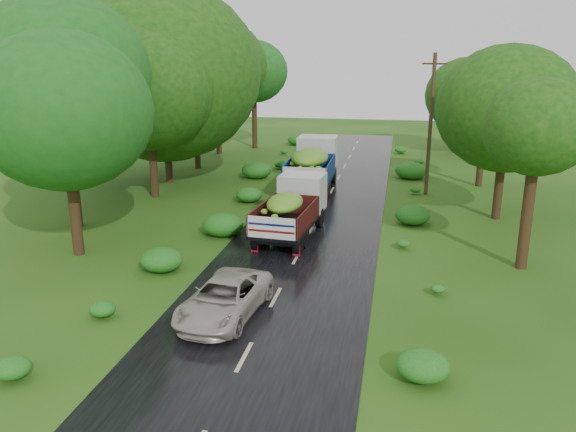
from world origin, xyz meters
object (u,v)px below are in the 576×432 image
(truck_far, at_px, (313,162))
(utility_pole, at_px, (430,124))
(car, at_px, (225,298))
(truck_near, at_px, (293,206))

(truck_far, height_order, utility_pole, utility_pole)
(truck_far, height_order, car, truck_far)
(truck_near, bearing_deg, car, -89.28)
(truck_near, height_order, utility_pole, utility_pole)
(truck_far, relative_size, utility_pole, 0.87)
(utility_pole, bearing_deg, car, -88.69)
(truck_near, distance_m, car, 8.61)
(truck_far, xyz_separation_m, utility_pole, (6.78, -0.09, 2.50))
(car, bearing_deg, truck_near, 92.15)
(car, xyz_separation_m, utility_pole, (6.84, 17.82, 3.55))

